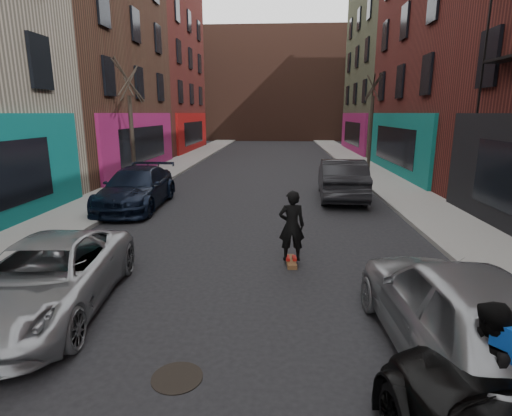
# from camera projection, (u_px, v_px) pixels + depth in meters

# --- Properties ---
(sidewalk_left) EXTENTS (2.50, 84.00, 0.13)m
(sidewalk_left) POSITION_uv_depth(u_px,v_px,m) (190.00, 158.00, 31.05)
(sidewalk_left) COLOR gray
(sidewalk_left) RESTS_ON ground
(sidewalk_right) EXTENTS (2.50, 84.00, 0.13)m
(sidewalk_right) POSITION_uv_depth(u_px,v_px,m) (352.00, 159.00, 30.30)
(sidewalk_right) COLOR gray
(sidewalk_right) RESTS_ON ground
(building_far) EXTENTS (40.00, 10.00, 14.00)m
(building_far) POSITION_uv_depth(u_px,v_px,m) (275.00, 87.00, 54.31)
(building_far) COLOR #47281E
(building_far) RESTS_ON ground
(tree_left_far) EXTENTS (2.00, 2.00, 6.50)m
(tree_left_far) POSITION_uv_depth(u_px,v_px,m) (131.00, 116.00, 18.62)
(tree_left_far) COLOR black
(tree_left_far) RESTS_ON sidewalk_left
(tree_right_far) EXTENTS (2.00, 2.00, 6.80)m
(tree_right_far) POSITION_uv_depth(u_px,v_px,m) (372.00, 113.00, 23.68)
(tree_right_far) COLOR black
(tree_right_far) RESTS_ON sidewalk_right
(parked_left_far) EXTENTS (2.61, 4.84, 1.29)m
(parked_left_far) POSITION_uv_depth(u_px,v_px,m) (46.00, 277.00, 7.12)
(parked_left_far) COLOR #96999E
(parked_left_far) RESTS_ON ground
(parked_left_end) EXTENTS (2.25, 5.20, 1.49)m
(parked_left_end) POSITION_uv_depth(u_px,v_px,m) (137.00, 188.00, 15.08)
(parked_left_end) COLOR black
(parked_left_end) RESTS_ON ground
(parked_right_far) EXTENTS (2.08, 4.74, 1.59)m
(parked_right_far) POSITION_uv_depth(u_px,v_px,m) (460.00, 312.00, 5.56)
(parked_right_far) COLOR gray
(parked_right_far) RESTS_ON ground
(parked_right_end) EXTENTS (2.04, 5.13, 1.66)m
(parked_right_end) POSITION_uv_depth(u_px,v_px,m) (341.00, 179.00, 16.66)
(parked_right_end) COLOR black
(parked_right_end) RESTS_ON ground
(skateboard) EXTENTS (0.28, 0.81, 0.10)m
(skateboard) POSITION_uv_depth(u_px,v_px,m) (291.00, 262.00, 9.52)
(skateboard) COLOR brown
(skateboard) RESTS_ON ground
(skateboarder) EXTENTS (0.64, 0.45, 1.68)m
(skateboarder) POSITION_uv_depth(u_px,v_px,m) (292.00, 226.00, 9.31)
(skateboarder) COLOR black
(skateboarder) RESTS_ON skateboard
(pedestrian) EXTENTS (1.00, 0.97, 1.62)m
(pedestrian) POSITION_uv_depth(u_px,v_px,m) (484.00, 373.00, 4.22)
(pedestrian) COLOR black
(pedestrian) RESTS_ON ground
(manhole) EXTENTS (0.72, 0.72, 0.01)m
(manhole) POSITION_uv_depth(u_px,v_px,m) (177.00, 378.00, 5.41)
(manhole) COLOR black
(manhole) RESTS_ON ground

